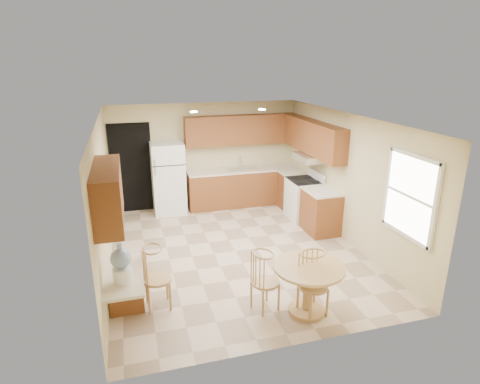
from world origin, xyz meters
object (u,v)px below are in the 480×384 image
object	(u,v)px
chair_desk	(157,275)
water_crock	(121,265)
refrigerator	(168,178)
stove	(304,199)
dining_table	(308,282)
chair_table_b	(317,282)
chair_table_a	(267,278)

from	to	relation	value
chair_desk	water_crock	xyz separation A→B (m)	(-0.45, -0.41, 0.44)
refrigerator	stove	size ratio (longest dim) A/B	1.53
stove	refrigerator	bearing A→B (deg)	157.01
stove	dining_table	size ratio (longest dim) A/B	1.10
stove	chair_table_b	bearing A→B (deg)	-111.95
dining_table	water_crock	size ratio (longest dim) A/B	1.86
dining_table	chair_desk	world-z (taller)	chair_desk
chair_table_b	water_crock	xyz separation A→B (m)	(-2.53, 0.37, 0.44)
refrigerator	stove	distance (m)	3.14
stove	chair_desk	world-z (taller)	stove
dining_table	chair_table_b	bearing A→B (deg)	-71.60
dining_table	chair_table_b	world-z (taller)	chair_table_b
chair_table_a	chair_table_b	xyz separation A→B (m)	(0.60, -0.31, 0.02)
stove	chair_table_a	distance (m)	3.73
refrigerator	dining_table	world-z (taller)	refrigerator
stove	chair_table_a	world-z (taller)	stove
chair_table_a	chair_desk	world-z (taller)	chair_desk
dining_table	chair_desk	size ratio (longest dim) A/B	1.05
chair_desk	refrigerator	bearing A→B (deg)	168.59
refrigerator	chair_desk	bearing A→B (deg)	-98.73
chair_desk	water_crock	world-z (taller)	water_crock
dining_table	refrigerator	bearing A→B (deg)	107.45
refrigerator	water_crock	xyz separation A→B (m)	(-1.05, -4.32, 0.18)
stove	chair_table_b	size ratio (longest dim) A/B	1.17
stove	water_crock	xyz separation A→B (m)	(-3.92, -3.10, 0.54)
chair_table_a	chair_desk	distance (m)	1.55
chair_table_a	dining_table	bearing A→B (deg)	55.70
refrigerator	dining_table	size ratio (longest dim) A/B	1.67
refrigerator	chair_desk	xyz separation A→B (m)	(-0.60, -3.91, -0.26)
refrigerator	water_crock	world-z (taller)	refrigerator
dining_table	chair_table_a	world-z (taller)	chair_table_a
stove	chair_desk	distance (m)	4.39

